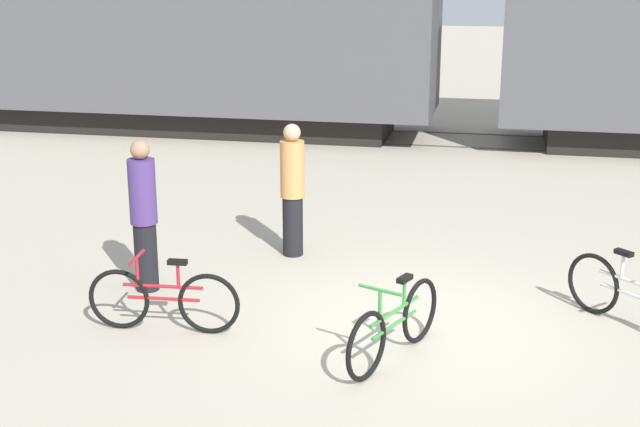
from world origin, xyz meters
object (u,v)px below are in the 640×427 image
object	(u,v)px
bicycle_green	(394,325)
bicycle_silver	(635,297)
person_in_purple	(144,215)
bicycle_maroon	(163,299)
person_in_tan	(292,189)

from	to	relation	value
bicycle_green	bicycle_silver	size ratio (longest dim) A/B	1.21
bicycle_silver	person_in_purple	xyz separation A→B (m)	(-5.41, 0.05, 0.55)
bicycle_maroon	bicycle_green	xyz separation A→B (m)	(2.42, -0.19, 0.00)
bicycle_maroon	bicycle_green	size ratio (longest dim) A/B	1.03
bicycle_green	bicycle_silver	xyz separation A→B (m)	(2.36, 1.22, 0.00)
bicycle_silver	person_in_tan	world-z (taller)	person_in_tan
bicycle_maroon	person_in_purple	world-z (taller)	person_in_purple
person_in_purple	person_in_tan	bearing A→B (deg)	-63.07
bicycle_green	person_in_purple	size ratio (longest dim) A/B	0.88
bicycle_green	person_in_tan	size ratio (longest dim) A/B	0.91
bicycle_maroon	bicycle_silver	xyz separation A→B (m)	(4.78, 1.03, 0.01)
bicycle_maroon	bicycle_silver	distance (m)	4.89
bicycle_silver	person_in_purple	bearing A→B (deg)	179.50
bicycle_silver	person_in_tan	bearing A→B (deg)	158.25
bicycle_maroon	bicycle_silver	bearing A→B (deg)	12.16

